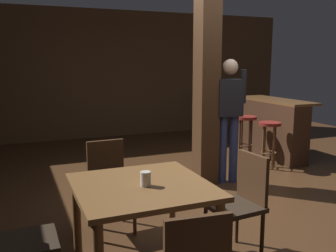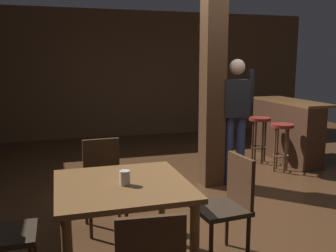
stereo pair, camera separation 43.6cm
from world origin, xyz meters
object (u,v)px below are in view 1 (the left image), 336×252
dining_table (142,199)px  chair_east (241,199)px  bar_stool_near (270,134)px  bar_stool_mid (246,127)px  standing_person (229,112)px  chair_north (109,181)px  napkin_cup (146,179)px  bar_counter (270,128)px  chair_west (14,237)px

dining_table → chair_east: size_ratio=1.14×
bar_stool_near → bar_stool_mid: bar_stool_mid is taller
chair_east → bar_stool_near: size_ratio=1.20×
dining_table → bar_stool_mid: bar_stool_mid is taller
standing_person → bar_stool_mid: bearing=45.2°
chair_east → bar_stool_mid: 3.27m
dining_table → chair_north: chair_north is taller
napkin_cup → standing_person: bearing=44.5°
bar_counter → dining_table: bearing=-140.5°
bar_counter → bar_stool_near: bar_counter is taller
chair_west → bar_stool_mid: bearing=36.0°
chair_east → bar_stool_mid: bearing=55.2°
napkin_cup → standing_person: standing_person is taller
chair_west → bar_stool_near: 4.33m
bar_counter → bar_stool_mid: (-0.55, -0.05, 0.05)m
bar_stool_near → bar_stool_mid: size_ratio=0.97×
chair_west → bar_counter: (4.26, 2.75, 0.02)m
chair_east → bar_stool_mid: (1.87, 2.69, 0.07)m
napkin_cup → bar_stool_near: (2.83, 2.18, -0.26)m
dining_table → bar_stool_near: 3.55m
standing_person → bar_counter: (1.47, 0.98, -0.48)m
chair_west → bar_counter: 5.07m
napkin_cup → chair_west: bearing=177.1°
chair_west → standing_person: 3.34m
bar_stool_mid → standing_person: bearing=-134.8°
dining_table → bar_stool_mid: size_ratio=1.33×
chair_east → bar_stool_near: (1.93, 2.12, 0.05)m
chair_east → bar_counter: (2.42, 2.74, 0.02)m
standing_person → bar_counter: size_ratio=1.06×
dining_table → bar_counter: (3.33, 2.74, -0.12)m
chair_north → chair_east: (0.94, -0.94, 0.00)m
napkin_cup → bar_stool_mid: 3.90m
dining_table → chair_west: size_ratio=1.14×
chair_north → bar_counter: bearing=28.2°
bar_stool_near → bar_counter: bearing=51.7°
dining_table → chair_north: size_ratio=1.14×
bar_stool_near → bar_stool_mid: 0.57m
chair_west → bar_stool_mid: (3.71, 2.69, 0.07)m
standing_person → bar_counter: standing_person is taller
chair_north → bar_stool_mid: (2.81, 1.75, 0.07)m
dining_table → napkin_cup: (0.01, -0.05, 0.17)m
dining_table → napkin_cup: napkin_cup is taller
dining_table → standing_person: (1.86, 1.76, 0.36)m
dining_table → chair_east: chair_east is taller
chair_north → chair_east: 1.33m
standing_person → chair_north: bearing=-156.5°
chair_west → chair_east: (1.84, 0.01, 0.00)m
dining_table → chair_east: (0.91, 0.00, -0.14)m
chair_west → chair_east: size_ratio=1.00×
napkin_cup → chair_east: bearing=3.5°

